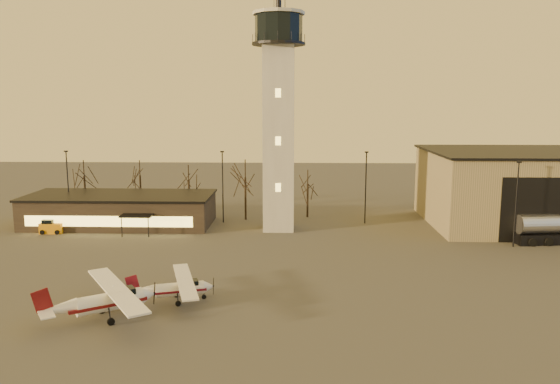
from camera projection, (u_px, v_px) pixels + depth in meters
The scene contains 10 objects.
ground at pixel (266, 316), 43.59m from camera, with size 220.00×220.00×0.00m, color #403D3B.
control_tower at pixel (279, 106), 70.48m from camera, with size 6.80×6.80×32.60m.
hangar at pixel (540, 188), 75.15m from camera, with size 30.60×20.60×10.30m.
terminal at pixel (121, 210), 75.43m from camera, with size 25.40×12.20×4.30m.
light_poles at pixel (283, 188), 73.25m from camera, with size 58.50×12.25×10.14m.
tree_row at pixel (189, 176), 81.63m from camera, with size 37.20×9.20×8.80m.
cessna_front at pixel (181, 291), 46.72m from camera, with size 7.85×9.70×2.70m.
cessna_rear at pixel (112, 304), 43.05m from camera, with size 9.94×11.13×3.39m.
fuel_truck at pixel (553, 231), 66.00m from camera, with size 9.83×4.08×3.55m.
service_cart at pixel (52, 228), 70.99m from camera, with size 2.92×1.91×1.83m.
Camera 1 is at (2.37, -41.30, 16.99)m, focal length 35.00 mm.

